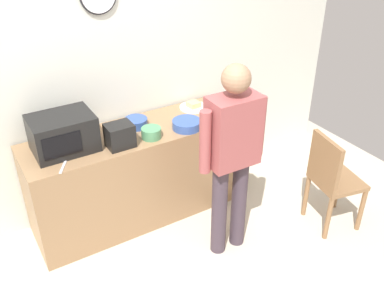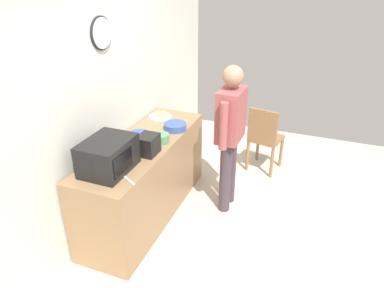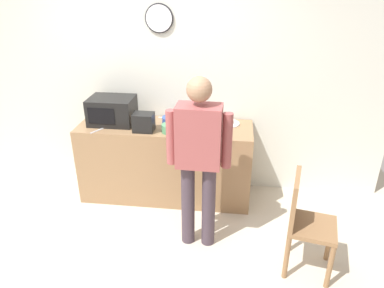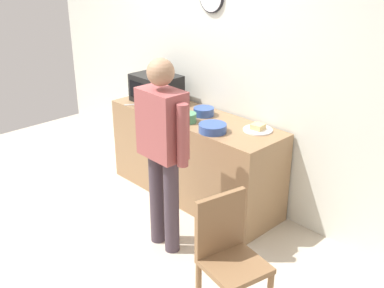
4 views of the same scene
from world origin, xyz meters
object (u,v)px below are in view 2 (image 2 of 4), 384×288
at_px(fork_utensil, 129,181).
at_px(person_standing, 230,129).
at_px(spoon_utensil, 122,140).
at_px(sandwich_plate, 160,116).
at_px(salad_bowl, 175,126).
at_px(microwave, 108,156).
at_px(wooden_chair, 264,137).
at_px(mixing_bowl, 161,138).
at_px(toaster, 148,145).
at_px(cereal_bowl, 139,136).

height_order(fork_utensil, person_standing, person_standing).
bearing_deg(spoon_utensil, fork_utensil, -144.73).
height_order(sandwich_plate, salad_bowl, salad_bowl).
relative_size(microwave, wooden_chair, 0.53).
distance_m(fork_utensil, spoon_utensil, 0.82).
bearing_deg(mixing_bowl, person_standing, -59.26).
distance_m(microwave, spoon_utensil, 0.62).
bearing_deg(wooden_chair, toaster, 151.46).
bearing_deg(wooden_chair, cereal_bowl, 140.43).
distance_m(sandwich_plate, wooden_chair, 1.45).
bearing_deg(microwave, spoon_utensil, 20.34).
height_order(sandwich_plate, toaster, toaster).
bearing_deg(salad_bowl, microwave, 169.04).
relative_size(spoon_utensil, person_standing, 0.10).
xyz_separation_m(mixing_bowl, wooden_chair, (1.34, -0.88, -0.43)).
height_order(cereal_bowl, wooden_chair, cereal_bowl).
relative_size(microwave, cereal_bowl, 2.43).
bearing_deg(person_standing, wooden_chair, -13.65).
distance_m(sandwich_plate, fork_utensil, 1.46).
height_order(salad_bowl, cereal_bowl, cereal_bowl).
height_order(salad_bowl, spoon_utensil, salad_bowl).
distance_m(toaster, wooden_chair, 1.91).
bearing_deg(toaster, wooden_chair, -28.54).
bearing_deg(wooden_chair, microwave, 152.25).
bearing_deg(mixing_bowl, microwave, 164.64).
relative_size(cereal_bowl, fork_utensil, 1.21).
xyz_separation_m(toaster, wooden_chair, (1.62, -0.88, -0.48)).
bearing_deg(fork_utensil, microwave, 69.21).
bearing_deg(cereal_bowl, person_standing, -65.29).
distance_m(mixing_bowl, toaster, 0.29).
xyz_separation_m(cereal_bowl, toaster, (-0.26, -0.25, 0.06)).
distance_m(salad_bowl, mixing_bowl, 0.35).
bearing_deg(salad_bowl, toaster, 178.68).
bearing_deg(person_standing, cereal_bowl, 114.71).
xyz_separation_m(cereal_bowl, mixing_bowl, (0.03, -0.25, 0.01)).
xyz_separation_m(mixing_bowl, fork_utensil, (-0.79, -0.07, -0.04)).
relative_size(toaster, wooden_chair, 0.23).
xyz_separation_m(microwave, sandwich_plate, (1.31, 0.12, -0.13)).
xyz_separation_m(fork_utensil, person_standing, (1.18, -0.58, 0.09)).
relative_size(microwave, fork_utensil, 2.94).
xyz_separation_m(salad_bowl, mixing_bowl, (-0.35, 0.01, 0.01)).
height_order(microwave, toaster, microwave).
height_order(mixing_bowl, wooden_chair, mixing_bowl).
bearing_deg(cereal_bowl, mixing_bowl, -83.57).
bearing_deg(sandwich_plate, toaster, -161.05).
xyz_separation_m(toaster, person_standing, (0.67, -0.65, -0.01)).
bearing_deg(microwave, mixing_bowl, -15.36).
bearing_deg(fork_utensil, wooden_chair, -20.76).
bearing_deg(mixing_bowl, fork_utensil, -174.93).
relative_size(salad_bowl, person_standing, 0.15).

